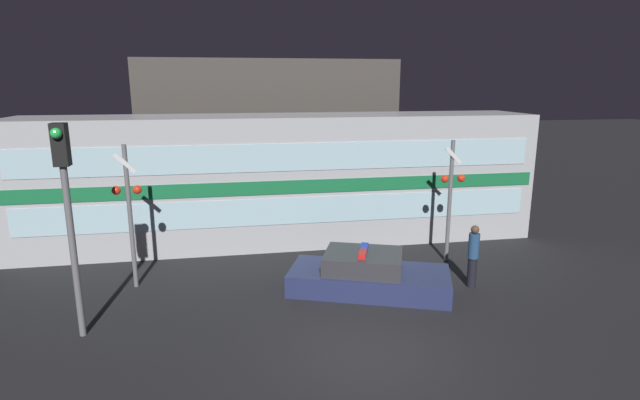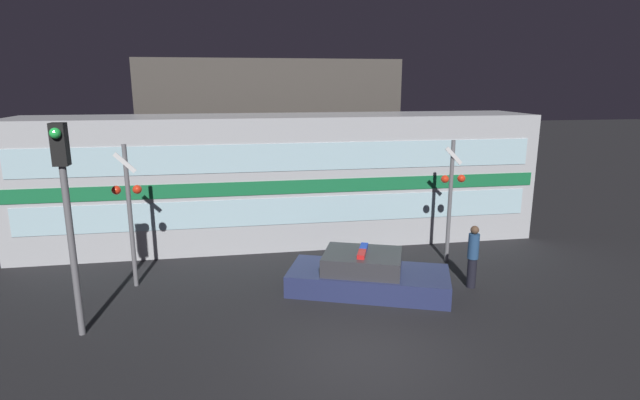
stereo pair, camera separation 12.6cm
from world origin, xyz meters
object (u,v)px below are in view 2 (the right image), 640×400
train (283,179)px  police_car (367,276)px  traffic_light_corner (66,198)px  crossing_signal_near (451,194)px  pedestrian (473,256)px

train → police_car: train is taller
train → traffic_light_corner: size_ratio=3.73×
traffic_light_corner → crossing_signal_near: bearing=16.6°
pedestrian → crossing_signal_near: (0.18, 2.03, 1.33)m
police_car → traffic_light_corner: (-7.07, -1.27, 2.78)m
train → pedestrian: train is taller
pedestrian → crossing_signal_near: crossing_signal_near is taller
traffic_light_corner → pedestrian: bearing=5.8°
pedestrian → traffic_light_corner: size_ratio=0.37×
police_car → crossing_signal_near: 4.04m
police_car → pedestrian: pedestrian is taller
train → police_car: size_ratio=3.80×
train → police_car: bearing=-70.5°
police_car → pedestrian: size_ratio=2.63×
train → crossing_signal_near: 5.92m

